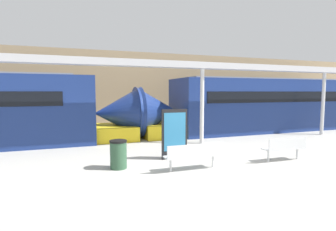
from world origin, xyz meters
name	(u,v)px	position (x,y,z in m)	size (l,w,h in m)	color
ground_plane	(224,175)	(0.00, 0.00, 0.00)	(60.00, 60.00, 0.00)	#B2AFA8
station_wall	(137,90)	(0.00, 10.84, 2.50)	(56.00, 0.20, 5.00)	#9E8460
train_left	(263,106)	(6.99, 6.84, 1.52)	(15.93, 2.93, 3.20)	navy
bench_near	(194,154)	(-0.65, 0.68, 0.50)	(1.78, 0.45, 0.82)	silver
bench_far	(285,147)	(2.76, 0.58, 0.49)	(1.55, 0.48, 0.82)	silver
trash_bin	(118,154)	(-2.76, 1.64, 0.45)	(0.54, 0.54, 0.88)	#2D5138
poster_board	(175,134)	(-0.70, 2.15, 0.90)	(0.95, 0.07, 1.77)	black
support_column_near	(202,106)	(1.51, 4.36, 1.71)	(0.18, 0.18, 3.42)	silver
support_column_far	(323,104)	(8.98, 4.36, 1.71)	(0.18, 0.18, 3.42)	silver
canopy_beam	(202,66)	(1.51, 4.36, 3.56)	(28.00, 0.60, 0.28)	#B7B7BC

